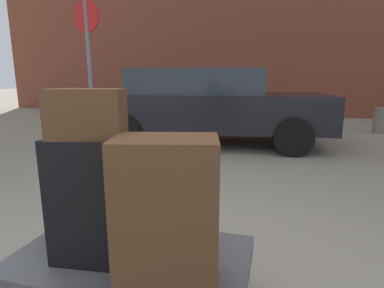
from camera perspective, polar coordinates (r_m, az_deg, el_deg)
The scene contains 8 objects.
luggage_cart at distance 1.82m, azimuth -10.93°, elevation -21.17°, with size 1.22×0.72×0.34m.
suitcase_black_front_right at distance 1.64m, azimuth -17.80°, elevation -9.97°, with size 0.41×0.21×0.63m, color black.
suitcase_brown_stacked_top at distance 1.38m, azimuth -4.71°, elevation -12.67°, with size 0.44×0.28×0.67m, color #51331E.
duffel_bag_teal_center at distance 1.92m, azimuth -15.09°, elevation -11.46°, with size 0.64×0.28×0.33m, color #144C51.
duffel_bag_brown_topmost_pile at distance 1.53m, azimuth -18.84°, elevation 5.26°, with size 0.35×0.18×0.23m, color #51331E.
parked_car at distance 6.02m, azimuth 2.86°, elevation 7.33°, with size 4.49×2.35×1.42m.
bollard_kerb_near at distance 8.34m, azimuth 31.12°, elevation 3.74°, with size 0.23×0.23×0.60m, color #72665B.
no_parking_sign at distance 5.43m, azimuth -18.34°, elevation 14.17°, with size 0.50×0.10×2.45m.
Camera 1 is at (0.71, -1.35, 1.26)m, focal length 29.01 mm.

